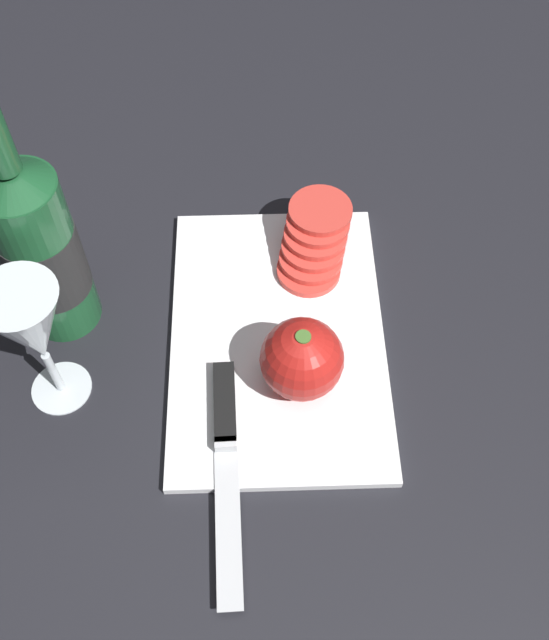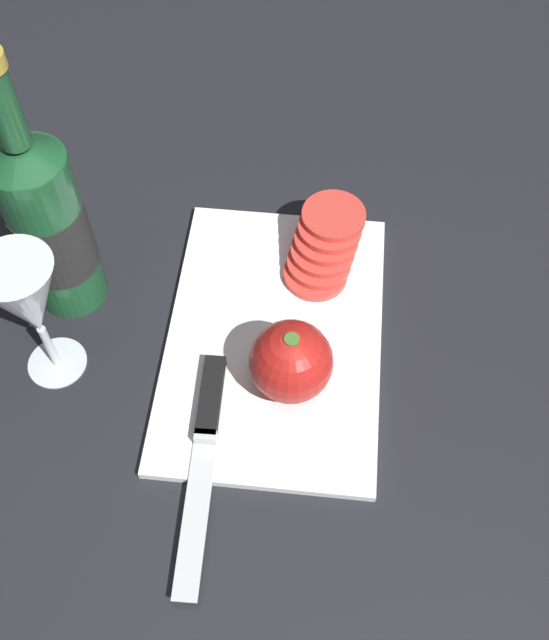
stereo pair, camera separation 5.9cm
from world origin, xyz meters
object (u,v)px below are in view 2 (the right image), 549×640
at_px(knife, 208,422).
at_px(tomato_slice_stack_near, 325,245).
at_px(wine_glass, 28,303).
at_px(whole_tomato, 291,362).
at_px(wine_bottle, 49,225).

bearing_deg(knife, tomato_slice_stack_near, 153.87).
distance_m(wine_glass, whole_tomato, 0.26).
bearing_deg(tomato_slice_stack_near, wine_glass, -59.12).
height_order(wine_bottle, wine_glass, wine_bottle).
bearing_deg(tomato_slice_stack_near, knife, -24.40).
bearing_deg(wine_glass, knife, 71.17).
relative_size(whole_tomato, knife, 0.35).
height_order(wine_glass, whole_tomato, wine_glass).
distance_m(knife, tomato_slice_stack_near, 0.25).
distance_m(wine_bottle, whole_tomato, 0.29).
distance_m(wine_bottle, knife, 0.26).
xyz_separation_m(wine_bottle, whole_tomato, (0.10, 0.26, -0.06)).
relative_size(whole_tomato, tomato_slice_stack_near, 0.68).
height_order(wine_glass, tomato_slice_stack_near, wine_glass).
height_order(whole_tomato, tomato_slice_stack_near, whole_tomato).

